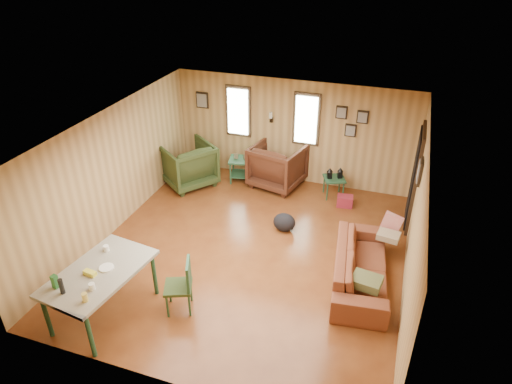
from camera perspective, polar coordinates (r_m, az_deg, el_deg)
room at (r=8.02m, az=0.86°, el=0.34°), size 5.54×6.04×2.44m
sofa at (r=7.79m, az=13.06°, el=-8.43°), size 0.89×2.25×0.86m
recliner_brown at (r=10.41m, az=2.73°, el=3.59°), size 1.27×1.22×1.11m
recliner_green at (r=10.57m, az=-8.50°, el=3.67°), size 1.44×1.45×1.10m
end_table at (r=10.66m, az=-1.84°, el=3.29°), size 0.64×0.60×0.69m
side_table at (r=10.11m, az=9.78°, el=1.86°), size 0.58×0.58×0.71m
cooler at (r=9.96m, az=11.04°, el=-1.12°), size 0.36×0.28×0.24m
backpack at (r=8.97m, az=3.56°, el=-3.81°), size 0.47×0.37×0.38m
sofa_pillows at (r=7.90m, az=15.17°, el=-7.40°), size 0.69×1.94×0.39m
dining_table at (r=7.19m, az=-19.08°, el=-9.88°), size 1.18×1.74×1.07m
dining_chair at (r=7.14m, az=-9.18°, el=-11.18°), size 0.54×0.54×0.91m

